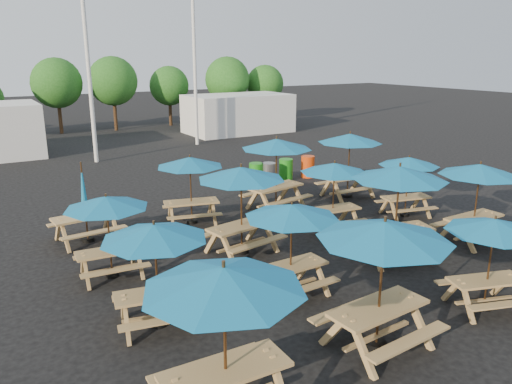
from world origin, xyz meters
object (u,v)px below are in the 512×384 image
picnic_unit_6 (241,178)px  picnic_unit_13 (480,174)px  waste_bin_0 (256,174)px  picnic_unit_11 (277,147)px  picnic_unit_2 (107,206)px  picnic_unit_10 (334,171)px  picnic_unit_0 (224,286)px  picnic_unit_4 (384,237)px  picnic_unit_3 (85,209)px  waste_bin_1 (269,174)px  picnic_unit_9 (399,178)px  picnic_unit_15 (350,141)px  picnic_unit_1 (154,237)px  waste_bin_3 (308,167)px  picnic_unit_5 (292,216)px  picnic_unit_8 (494,230)px  picnic_unit_7 (190,165)px  picnic_unit_14 (409,164)px  waste_bin_2 (286,170)px

picnic_unit_6 → picnic_unit_13: picnic_unit_6 is taller
waste_bin_0 → picnic_unit_11: bearing=-108.9°
picnic_unit_2 → picnic_unit_13: 10.16m
picnic_unit_10 → picnic_unit_13: 4.07m
picnic_unit_0 → picnic_unit_4: size_ratio=0.96×
picnic_unit_3 → picnic_unit_10: size_ratio=1.03×
picnic_unit_13 → waste_bin_1: bearing=100.1°
picnic_unit_6 → picnic_unit_9: bearing=-46.2°
waste_bin_0 → picnic_unit_15: bearing=-57.3°
picnic_unit_0 → picnic_unit_1: size_ratio=1.01×
picnic_unit_15 → waste_bin_1: size_ratio=2.60×
picnic_unit_1 → picnic_unit_15: 10.86m
picnic_unit_15 → waste_bin_3: 3.82m
picnic_unit_5 → picnic_unit_15: size_ratio=0.88×
picnic_unit_6 → picnic_unit_1: bearing=-153.0°
picnic_unit_5 → picnic_unit_8: bearing=-41.9°
picnic_unit_0 → picnic_unit_10: picnic_unit_0 is taller
picnic_unit_7 → picnic_unit_15: 6.37m
picnic_unit_4 → waste_bin_0: 12.24m
waste_bin_1 → picnic_unit_8: bearing=-98.0°
picnic_unit_10 → waste_bin_3: 7.08m
picnic_unit_8 → picnic_unit_11: size_ratio=0.89×
picnic_unit_4 → picnic_unit_0: bearing=179.6°
picnic_unit_4 → picnic_unit_7: bearing=86.7°
picnic_unit_11 → picnic_unit_15: picnic_unit_11 is taller
picnic_unit_1 → picnic_unit_14: picnic_unit_1 is taller
picnic_unit_4 → picnic_unit_3: bearing=108.0°
picnic_unit_5 → waste_bin_2: size_ratio=2.29×
picnic_unit_6 → waste_bin_0: 7.49m
picnic_unit_0 → picnic_unit_4: picnic_unit_4 is taller
picnic_unit_10 → waste_bin_1: size_ratio=2.43×
picnic_unit_0 → waste_bin_0: bearing=58.6°
waste_bin_1 → picnic_unit_13: bearing=-79.1°
picnic_unit_1 → picnic_unit_7: size_ratio=0.95×
picnic_unit_7 → waste_bin_1: (4.71, 2.79, -1.45)m
picnic_unit_10 → waste_bin_0: bearing=89.2°
picnic_unit_13 → picnic_unit_0: bearing=-164.6°
picnic_unit_11 → picnic_unit_14: (3.34, -2.89, -0.42)m
waste_bin_2 → waste_bin_3: size_ratio=1.00×
picnic_unit_7 → waste_bin_2: (5.78, 3.08, -1.45)m
picnic_unit_13 → waste_bin_1: picnic_unit_13 is taller
picnic_unit_5 → picnic_unit_9: size_ratio=0.74×
picnic_unit_5 → picnic_unit_15: (6.46, 5.51, 0.26)m
picnic_unit_4 → picnic_unit_14: picnic_unit_4 is taller
picnic_unit_3 → picnic_unit_5: size_ratio=1.09×
picnic_unit_9 → picnic_unit_15: bearing=73.3°
picnic_unit_3 → picnic_unit_0: bearing=-95.0°
picnic_unit_1 → picnic_unit_13: bearing=9.1°
picnic_unit_8 → waste_bin_1: (1.58, 11.24, -1.32)m
picnic_unit_14 → picnic_unit_13: bearing=-79.2°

